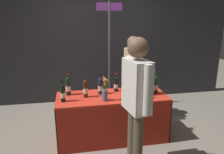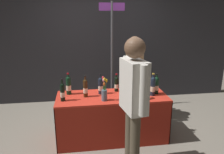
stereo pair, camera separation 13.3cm
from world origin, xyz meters
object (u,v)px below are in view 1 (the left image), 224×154
Objects in this scene: vendor_presenter at (132,71)px; featured_wine_bottle at (144,85)px; taster_foreground_right at (136,96)px; tasting_table at (112,109)px; booth_signpost at (109,47)px; flower_vase at (105,92)px; wine_glass_near_vendor at (146,91)px; display_bottle_0 at (68,86)px.

featured_wine_bottle is at bearing -2.02° from vendor_presenter.
tasting_table is at bearing -1.28° from taster_foreground_right.
vendor_presenter is 0.92× the size of taster_foreground_right.
taster_foreground_right is 0.78× the size of booth_signpost.
vendor_presenter reaches higher than featured_wine_bottle.
flower_vase is at bearing -102.69° from booth_signpost.
booth_signpost is at bearing 103.55° from wine_glass_near_vendor.
wine_glass_near_vendor is (0.49, -0.19, 0.33)m from tasting_table.
vendor_presenter is at bearing 89.56° from wine_glass_near_vendor.
featured_wine_bottle is 0.16m from wine_glass_near_vendor.
vendor_presenter is 1.53m from taster_foreground_right.
vendor_presenter reaches higher than tasting_table.
display_bottle_0 is 1.21m from wine_glass_near_vendor.
featured_wine_bottle reaches higher than tasting_table.
wine_glass_near_vendor is 0.07× the size of booth_signpost.
vendor_presenter is 0.73m from booth_signpost.
booth_signpost reaches higher than display_bottle_0.
flower_vase is 0.22× the size of taster_foreground_right.
tasting_table is 1.00× the size of taster_foreground_right.
tasting_table is 0.91m from vendor_presenter.
taster_foreground_right is 2.04m from booth_signpost.
featured_wine_bottle is 0.16× the size of booth_signpost.
taster_foreground_right is (0.79, -1.02, 0.15)m from display_bottle_0.
taster_foreground_right is at bearing -68.22° from flower_vase.
featured_wine_bottle is 0.22× the size of vendor_presenter.
wine_glass_near_vendor is 0.09× the size of vendor_presenter.
flower_vase is 1.45m from booth_signpost.
wine_glass_near_vendor is at bearing -20.84° from tasting_table.
taster_foreground_right is (0.27, -0.67, 0.17)m from flower_vase.
flower_vase is (-0.14, -0.18, 0.35)m from tasting_table.
tasting_table is 1.01m from taster_foreground_right.
wine_glass_near_vendor is at bearing -0.29° from flower_vase.
display_bottle_0 is at bearing -129.50° from booth_signpost.
taster_foreground_right reaches higher than wine_glass_near_vendor.
display_bottle_0 is (-1.16, 0.19, 0.00)m from featured_wine_bottle.
vendor_presenter is at bearing -23.76° from taster_foreground_right.
vendor_presenter is (0.64, 0.81, 0.09)m from flower_vase.
wine_glass_near_vendor is at bearing -38.33° from taster_foreground_right.
featured_wine_bottle is 0.66m from flower_vase.
flower_vase is 1.04m from vendor_presenter.
wine_glass_near_vendor reaches higher than tasting_table.
featured_wine_bottle is (0.50, -0.03, 0.37)m from tasting_table.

